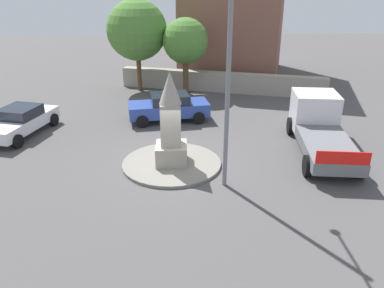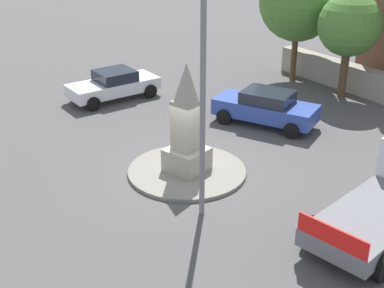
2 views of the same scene
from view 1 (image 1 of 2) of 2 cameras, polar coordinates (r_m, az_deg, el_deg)
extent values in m
plane|color=#4F4C4C|center=(15.93, -3.02, -3.09)|extent=(80.00, 80.00, 0.00)
cylinder|color=gray|center=(15.90, -3.03, -2.89)|extent=(4.06, 4.06, 0.12)
cube|color=#9E9687|center=(15.71, -3.06, -1.39)|extent=(1.25, 1.25, 0.79)
cube|color=#9E9687|center=(15.22, -3.16, 2.90)|extent=(0.79, 0.79, 1.72)
cone|color=#9E9687|center=(14.77, -3.29, 8.32)|extent=(0.87, 0.87, 1.26)
cylinder|color=slate|center=(12.98, 5.41, 10.10)|extent=(0.16, 0.16, 8.27)
cube|color=#2D479E|center=(20.70, -3.48, 5.23)|extent=(2.31, 4.44, 0.67)
cube|color=#1E232D|center=(20.54, -3.31, 6.76)|extent=(1.82, 2.19, 0.48)
cylinder|color=black|center=(19.91, -7.36, 3.30)|extent=(0.32, 0.67, 0.64)
cylinder|color=black|center=(21.46, -7.68, 4.79)|extent=(0.32, 0.67, 0.64)
cylinder|color=black|center=(20.27, 1.01, 3.87)|extent=(0.32, 0.67, 0.64)
cylinder|color=black|center=(21.80, 0.12, 5.30)|extent=(0.32, 0.67, 0.64)
cube|color=silver|center=(20.56, -24.08, 2.88)|extent=(4.53, 2.75, 0.56)
cube|color=#1E232D|center=(20.48, -24.14, 4.36)|extent=(2.05, 1.95, 0.49)
cylinder|color=black|center=(19.06, -24.47, 0.38)|extent=(0.68, 0.38, 0.64)
cylinder|color=black|center=(21.29, -19.81, 3.42)|extent=(0.68, 0.38, 0.64)
cylinder|color=black|center=(22.25, -23.50, 3.68)|extent=(0.68, 0.38, 0.64)
cube|color=silver|center=(19.30, 17.67, 4.75)|extent=(2.20, 2.21, 1.73)
cube|color=slate|center=(16.75, 19.47, -0.57)|extent=(4.29, 2.45, 0.50)
cube|color=red|center=(14.79, 21.49, -1.95)|extent=(0.27, 1.92, 0.50)
cylinder|color=black|center=(19.51, 14.41, 2.63)|extent=(0.87, 0.37, 0.84)
cylinder|color=black|center=(19.95, 20.09, 2.38)|extent=(0.87, 0.37, 0.84)
cylinder|color=black|center=(15.56, 16.77, -3.09)|extent=(0.87, 0.37, 0.84)
cylinder|color=black|center=(16.11, 23.76, -3.22)|extent=(0.87, 0.37, 0.84)
cube|color=#9E9687|center=(26.29, 4.27, 9.16)|extent=(4.38, 13.52, 1.30)
cube|color=brown|center=(31.15, 6.44, 19.28)|extent=(9.89, 8.99, 9.85)
cylinder|color=brown|center=(26.63, -7.84, 10.65)|extent=(0.31, 0.31, 2.63)
sphere|color=#4C7F33|center=(26.17, -8.17, 16.38)|extent=(3.90, 3.90, 3.90)
cylinder|color=brown|center=(25.65, -0.94, 10.13)|extent=(0.38, 0.38, 2.41)
sphere|color=#4C7F33|center=(25.23, -0.98, 15.04)|extent=(2.89, 2.89, 2.89)
camera|label=2|loc=(10.10, 81.44, 12.26)|focal=49.26mm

